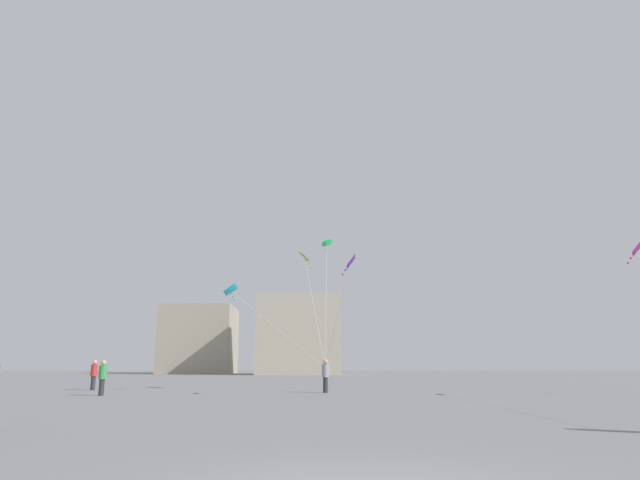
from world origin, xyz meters
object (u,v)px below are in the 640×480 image
object	(u,v)px
kite_violet_delta	(349,265)
building_left_hall	(200,340)
person_in_green	(103,376)
kite_magenta_delta	(636,252)
kite_cyan_delta	(232,291)
kite_emerald_diamond	(327,244)
kite_lime_delta	(305,258)
person_in_red	(94,374)
building_centre_hall	(300,335)
person_in_grey	(325,374)

from	to	relation	value
kite_violet_delta	building_left_hall	world-z (taller)	building_left_hall
person_in_green	kite_magenta_delta	distance (m)	25.64
kite_cyan_delta	building_left_hall	bearing A→B (deg)	101.64
kite_cyan_delta	kite_emerald_diamond	bearing A→B (deg)	58.37
kite_lime_delta	kite_violet_delta	distance (m)	7.06
kite_lime_delta	building_left_hall	bearing A→B (deg)	105.10
person_in_red	building_centre_hall	bearing A→B (deg)	-105.48
kite_violet_delta	building_centre_hall	distance (m)	62.71
person_in_red	kite_violet_delta	xyz separation A→B (m)	(14.64, -8.16, 5.22)
person_in_red	building_left_hall	world-z (taller)	building_left_hall
kite_magenta_delta	kite_cyan_delta	distance (m)	21.01
kite_lime_delta	person_in_grey	bearing A→B (deg)	-60.56
kite_lime_delta	kite_violet_delta	world-z (taller)	kite_lime_delta
person_in_grey	kite_lime_delta	xyz separation A→B (m)	(-1.12, 1.99, 6.77)
kite_magenta_delta	building_left_hall	distance (m)	84.33
kite_cyan_delta	building_left_hall	distance (m)	70.14
person_in_grey	kite_magenta_delta	size ratio (longest dim) A/B	0.14
person_in_grey	building_left_hall	size ratio (longest dim) A/B	0.13
person_in_green	kite_cyan_delta	distance (m)	8.52
building_centre_hall	person_in_red	bearing A→B (deg)	-102.51
person_in_grey	building_centre_hall	xyz separation A→B (m)	(-1.60, 58.09, 5.14)
kite_magenta_delta	building_centre_hall	bearing A→B (deg)	103.15
person_in_grey	kite_violet_delta	world-z (taller)	kite_violet_delta
kite_magenta_delta	kite_emerald_diamond	size ratio (longest dim) A/B	1.01
person_in_green	kite_violet_delta	world-z (taller)	kite_violet_delta
kite_violet_delta	kite_magenta_delta	bearing A→B (deg)	-11.03
kite_emerald_diamond	kite_cyan_delta	bearing A→B (deg)	-121.63
kite_lime_delta	building_left_hall	world-z (taller)	building_left_hall
kite_lime_delta	building_centre_hall	bearing A→B (deg)	90.49
building_left_hall	kite_cyan_delta	bearing A→B (deg)	-78.36
person_in_grey	kite_lime_delta	world-z (taller)	kite_lime_delta
kite_magenta_delta	kite_emerald_diamond	distance (m)	23.17
kite_cyan_delta	building_left_hall	world-z (taller)	building_left_hall
kite_violet_delta	person_in_red	bearing A→B (deg)	150.86
kite_emerald_diamond	kite_violet_delta	bearing A→B (deg)	-88.85
building_left_hall	person_in_green	bearing A→B (deg)	-83.31
kite_violet_delta	kite_cyan_delta	world-z (taller)	kite_violet_delta
person_in_grey	kite_cyan_delta	distance (m)	7.43
person_in_green	kite_lime_delta	size ratio (longest dim) A/B	0.25
person_in_red	kite_emerald_diamond	distance (m)	19.13
person_in_green	kite_lime_delta	xyz separation A→B (m)	(9.91, 4.55, 6.81)
person_in_red	kite_lime_delta	bearing A→B (deg)	169.78
person_in_grey	kite_violet_delta	xyz separation A→B (m)	(0.95, -4.57, 5.21)
kite_magenta_delta	kite_lime_delta	size ratio (longest dim) A/B	1.83
kite_violet_delta	kite_cyan_delta	distance (m)	9.03
person_in_grey	building_centre_hall	world-z (taller)	building_centre_hall
kite_violet_delta	building_centre_hall	world-z (taller)	building_centre_hall
person_in_green	kite_violet_delta	bearing A→B (deg)	-32.89
kite_violet_delta	kite_cyan_delta	size ratio (longest dim) A/B	0.87
person_in_green	person_in_red	xyz separation A→B (m)	(-2.66, 6.15, 0.04)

